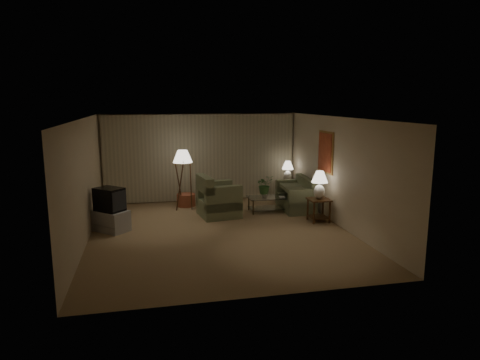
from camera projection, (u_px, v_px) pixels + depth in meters
name	position (u px, v px, depth m)	size (l,w,h in m)	color
ground	(220.00, 232.00, 10.18)	(7.00, 7.00, 0.00)	#987C53
room_shell	(211.00, 152.00, 11.31)	(6.04, 7.02, 2.72)	beige
sofa	(295.00, 197.00, 12.30)	(1.72, 1.01, 0.72)	#747E58
armchair	(219.00, 200.00, 11.55)	(1.32, 1.28, 0.89)	#747E58
side_table_near	(319.00, 206.00, 11.03)	(0.53, 0.53, 0.60)	#39210F
side_table_far	(287.00, 187.00, 13.45)	(0.55, 0.46, 0.60)	#39210F
table_lamp_near	(320.00, 182.00, 10.91)	(0.42, 0.42, 0.72)	white
table_lamp_far	(288.00, 169.00, 13.35)	(0.37, 0.37, 0.63)	white
coffee_table	(270.00, 202.00, 12.05)	(1.23, 0.67, 0.41)	silver
tv_cabinet	(111.00, 221.00, 10.26)	(0.98, 0.96, 0.50)	#ADADB0
crt_tv	(109.00, 199.00, 10.16)	(0.79, 0.78, 0.56)	black
floor_lamp	(183.00, 179.00, 12.18)	(0.56, 0.56, 1.71)	#39210F
ottoman	(186.00, 200.00, 12.67)	(0.55, 0.55, 0.36)	#A85738
vase	(265.00, 194.00, 11.98)	(0.16, 0.16, 0.17)	white
flowers	(265.00, 182.00, 11.91)	(0.47, 0.41, 0.52)	#396A2F
book	(279.00, 197.00, 11.98)	(0.16, 0.21, 0.02)	olive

